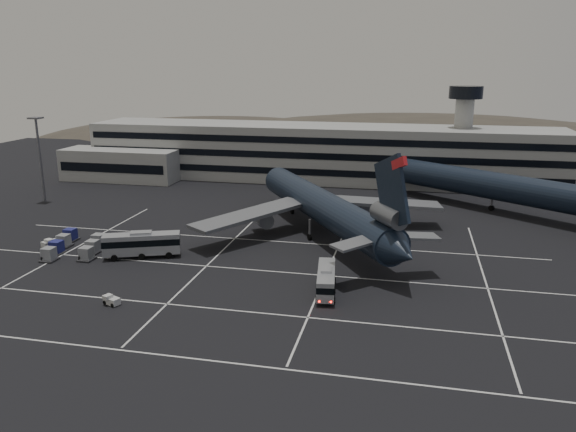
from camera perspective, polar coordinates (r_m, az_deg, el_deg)
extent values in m
plane|color=black|center=(79.44, -5.24, -6.40)|extent=(260.00, 260.00, 0.00)
cube|color=silver|center=(60.86, -11.67, -13.77)|extent=(90.00, 0.25, 0.01)
cube|color=silver|center=(70.75, -7.71, -9.28)|extent=(90.00, 0.25, 0.01)
cube|color=silver|center=(83.00, -4.40, -5.41)|extent=(90.00, 0.25, 0.01)
cube|color=silver|center=(95.73, -1.99, -2.53)|extent=(90.00, 0.25, 0.01)
cube|color=silver|center=(97.28, -21.25, -3.30)|extent=(0.25, 55.00, 0.01)
cube|color=silver|center=(86.60, -7.84, -4.62)|extent=(0.25, 55.00, 0.01)
cube|color=silver|center=(82.36, 4.06, -5.57)|extent=(0.25, 55.00, 0.01)
cube|color=silver|center=(82.39, 19.47, -6.44)|extent=(0.25, 55.00, 0.01)
cube|color=gray|center=(145.77, 3.30, 6.45)|extent=(120.00, 18.00, 14.00)
cube|color=black|center=(137.57, 2.67, 4.45)|extent=(118.00, 0.20, 1.60)
cube|color=black|center=(136.88, 2.69, 6.09)|extent=(118.00, 0.20, 1.60)
cube|color=black|center=(136.34, 2.71, 7.63)|extent=(118.00, 0.20, 1.60)
cube|color=gray|center=(151.37, -16.60, 5.01)|extent=(30.00, 10.00, 8.00)
cylinder|color=gray|center=(145.89, 17.27, 7.39)|extent=(4.40, 4.40, 22.00)
cylinder|color=black|center=(144.90, 17.63, 11.89)|extent=(8.00, 8.00, 3.00)
ellipsoid|color=#38332B|center=(257.23, -6.53, 6.25)|extent=(196.00, 140.00, 32.00)
ellipsoid|color=#38332B|center=(244.11, 13.98, 4.70)|extent=(252.00, 180.00, 44.00)
cylinder|color=slate|center=(132.49, -23.85, 5.16)|extent=(0.50, 0.50, 18.00)
cube|color=slate|center=(131.41, -24.28, 9.07)|extent=(2.40, 2.40, 0.35)
cylinder|color=black|center=(97.66, 3.54, 0.98)|extent=(30.37, 43.57, 5.60)
cone|color=black|center=(121.55, -1.35, 3.84)|extent=(7.14, 6.80, 5.60)
cone|color=black|center=(75.09, 11.56, -3.73)|extent=(6.93, 6.92, 5.04)
cube|color=black|center=(75.97, 10.50, 2.36)|extent=(5.48, 8.28, 10.97)
cube|color=red|center=(73.90, 11.24, 5.28)|extent=(2.19, 3.03, 2.24)
cylinder|color=#595B60|center=(77.18, 10.19, 0.05)|extent=(5.49, 6.51, 2.70)
cube|color=slate|center=(76.64, 7.16, -2.67)|extent=(7.61, 7.53, 0.87)
cube|color=slate|center=(80.67, 12.49, -2.00)|extent=(8.15, 5.60, 0.87)
cube|color=slate|center=(95.61, -3.84, 0.17)|extent=(17.31, 21.07, 1.75)
cylinder|color=#595B60|center=(99.65, -2.65, -0.20)|extent=(5.22, 6.09, 2.70)
cube|color=slate|center=(105.01, 9.38, 1.37)|extent=(22.63, 9.34, 1.75)
cylinder|color=#595B60|center=(106.60, 7.15, 0.72)|extent=(5.22, 6.09, 2.70)
cylinder|color=slate|center=(112.22, 0.42, 1.31)|extent=(0.44, 0.44, 3.00)
cylinder|color=black|center=(112.63, 0.42, 0.50)|extent=(1.01, 1.20, 1.10)
cylinder|color=slate|center=(95.48, 2.22, -1.20)|extent=(0.44, 0.44, 3.00)
cylinder|color=black|center=(95.96, 2.21, -2.15)|extent=(1.01, 1.20, 1.10)
cylinder|color=slate|center=(97.97, 5.69, -0.84)|extent=(0.44, 0.44, 3.00)
cylinder|color=black|center=(98.44, 5.67, -1.76)|extent=(1.01, 1.20, 1.10)
cylinder|color=black|center=(121.50, 20.16, 2.90)|extent=(41.90, 33.08, 5.60)
cone|color=black|center=(135.73, 10.49, 4.79)|extent=(6.95, 7.18, 5.60)
cylinder|color=slate|center=(122.13, 20.03, 1.53)|extent=(0.44, 0.44, 3.00)
cylinder|color=black|center=(122.51, 19.96, 0.78)|extent=(1.18, 1.06, 1.10)
cube|color=#9CA0A4|center=(74.25, 3.90, -6.44)|extent=(3.43, 9.94, 2.66)
cube|color=black|center=(74.13, 3.90, -6.22)|extent=(3.50, 10.01, 0.84)
cube|color=#9CA0A4|center=(73.72, 3.92, -5.37)|extent=(1.74, 2.81, 0.31)
cylinder|color=black|center=(71.67, 2.92, -8.46)|extent=(0.39, 0.88, 0.85)
cylinder|color=black|center=(71.63, 4.71, -8.50)|extent=(0.39, 0.88, 0.85)
cylinder|color=black|center=(74.80, 3.03, -7.41)|extent=(0.39, 0.88, 0.85)
cylinder|color=black|center=(74.76, 4.74, -7.46)|extent=(0.39, 0.88, 0.85)
cylinder|color=black|center=(77.96, 3.12, -6.45)|extent=(0.39, 0.88, 0.85)
cylinder|color=black|center=(77.92, 4.76, -6.49)|extent=(0.39, 0.88, 0.85)
cube|color=#FF0C05|center=(70.15, 3.20, -8.67)|extent=(0.23, 0.10, 0.19)
cube|color=#FF0C05|center=(70.13, 4.37, -8.70)|extent=(0.23, 0.10, 0.19)
cube|color=#9CA0A4|center=(90.01, -14.63, -2.75)|extent=(11.83, 6.77, 3.18)
cube|color=black|center=(89.89, -14.65, -2.52)|extent=(11.91, 6.85, 1.01)
cube|color=#9CA0A4|center=(89.49, -14.71, -1.66)|extent=(3.59, 2.75, 0.37)
cylinder|color=black|center=(88.94, -12.01, -3.93)|extent=(1.07, 0.69, 1.02)
cylinder|color=black|center=(91.46, -11.94, -3.39)|extent=(1.07, 0.69, 1.02)
cylinder|color=black|center=(89.27, -14.63, -4.03)|extent=(1.07, 0.69, 1.02)
cylinder|color=black|center=(91.77, -14.49, -3.49)|extent=(1.07, 0.69, 1.02)
cylinder|color=black|center=(89.79, -17.23, -4.11)|extent=(1.07, 0.69, 1.02)
cylinder|color=black|center=(92.27, -17.02, -3.57)|extent=(1.07, 0.69, 1.02)
cube|color=beige|center=(100.04, -23.01, -2.61)|extent=(2.24, 2.85, 1.03)
cube|color=beige|center=(99.57, -23.33, -2.31)|extent=(1.56, 1.44, 0.57)
cylinder|color=black|center=(100.21, -23.63, -2.84)|extent=(0.48, 0.69, 0.64)
cylinder|color=black|center=(99.17, -23.24, -2.98)|extent=(0.48, 0.69, 0.64)
cylinder|color=black|center=(101.10, -22.75, -2.59)|extent=(0.48, 0.69, 0.64)
cylinder|color=black|center=(100.07, -22.36, -2.72)|extent=(0.48, 0.69, 0.64)
cube|color=beige|center=(74.32, -17.45, -8.21)|extent=(2.36, 1.85, 0.85)
cube|color=beige|center=(73.75, -17.26, -7.90)|extent=(1.19, 1.29, 0.47)
cylinder|color=black|center=(73.58, -17.39, -8.66)|extent=(0.57, 0.40, 0.53)
cylinder|color=black|center=(74.14, -16.75, -8.42)|extent=(0.57, 0.40, 0.53)
cylinder|color=black|center=(74.71, -18.11, -8.35)|extent=(0.57, 0.40, 0.53)
cylinder|color=black|center=(75.27, -17.47, -8.12)|extent=(0.57, 0.40, 0.53)
cube|color=#2D2D30|center=(93.60, -23.07, -4.09)|extent=(2.72, 2.96, 0.20)
cylinder|color=black|center=(93.63, -23.06, -4.13)|extent=(0.11, 0.23, 0.23)
cube|color=#919499|center=(93.30, -23.13, -3.51)|extent=(2.15, 2.15, 1.80)
cube|color=#2D2D30|center=(91.80, -19.76, -4.13)|extent=(2.72, 2.96, 0.20)
cylinder|color=black|center=(91.82, -19.75, -4.17)|extent=(0.11, 0.23, 0.23)
cube|color=#919499|center=(91.48, -19.81, -3.54)|extent=(2.15, 2.15, 1.80)
cube|color=#2D2D30|center=(96.61, -22.40, -3.44)|extent=(2.72, 2.96, 0.20)
cylinder|color=black|center=(96.63, -22.39, -3.48)|extent=(0.11, 0.23, 0.23)
cube|color=navy|center=(96.31, -22.46, -2.87)|extent=(2.15, 2.15, 1.80)
cube|color=#2D2D30|center=(94.86, -19.18, -3.46)|extent=(2.72, 2.96, 0.20)
cylinder|color=black|center=(94.88, -19.18, -3.50)|extent=(0.11, 0.23, 0.23)
cube|color=#919499|center=(94.56, -19.24, -2.88)|extent=(2.15, 2.15, 1.80)
cube|color=#2D2D30|center=(99.64, -21.77, -2.82)|extent=(2.72, 2.96, 0.20)
cylinder|color=black|center=(99.66, -21.77, -2.86)|extent=(0.11, 0.23, 0.23)
cube|color=#919499|center=(99.35, -21.83, -2.27)|extent=(2.15, 2.15, 1.80)
cube|color=#2D2D30|center=(97.94, -18.65, -2.83)|extent=(2.72, 2.96, 0.20)
cylinder|color=black|center=(97.96, -18.65, -2.87)|extent=(0.11, 0.23, 0.23)
cube|color=#919499|center=(97.65, -18.70, -2.27)|extent=(2.15, 2.15, 1.80)
cube|color=#2D2D30|center=(102.69, -21.18, -2.24)|extent=(2.72, 2.96, 0.20)
cylinder|color=black|center=(102.71, -21.18, -2.28)|extent=(0.11, 0.23, 0.23)
cube|color=navy|center=(102.41, -21.23, -1.71)|extent=(2.15, 2.15, 1.80)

